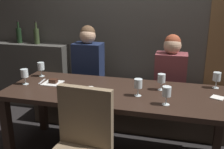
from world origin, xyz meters
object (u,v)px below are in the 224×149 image
Objects in this scene: chair_near_side at (80,145)px; diner_redhead at (88,60)px; banquette_bench at (129,110)px; wine_glass_center_back at (41,67)px; wine_bottle_pale_label at (37,36)px; wine_glass_near_right at (24,74)px; dessert_plate at (53,82)px; wine_glass_far_left at (138,84)px; wine_glass_end_left at (167,92)px; wine_glass_center_front at (217,77)px; wine_bottle_dark_red at (19,35)px; wine_glass_end_right at (161,79)px; fork_on_table at (42,81)px; dining_table at (116,99)px; espresso_cup at (91,91)px; diner_bearded at (171,69)px.

diner_redhead is at bearing 107.02° from chair_near_side.
wine_glass_center_back reaches higher than banquette_bench.
wine_bottle_pale_label is 1.99× the size of wine_glass_near_right.
wine_glass_far_left is at bearing -7.11° from dessert_plate.
wine_glass_end_left is 1.00× the size of wine_glass_center_front.
wine_bottle_dark_red is 2.36m from wine_glass_end_right.
wine_bottle_dark_red reaches higher than wine_glass_far_left.
wine_glass_center_front is 0.86× the size of dessert_plate.
wine_glass_end_right is 1.27m from fork_on_table.
wine_bottle_dark_red is 2.79m from wine_glass_center_front.
dining_table is at bearing 160.56° from wine_glass_far_left.
dining_table is 6.75× the size of wine_bottle_dark_red.
dining_table is 2.24× the size of chair_near_side.
espresso_cup is at bearing -68.96° from diner_redhead.
dessert_plate is (-0.70, 0.04, 0.10)m from dining_table.
diner_bearded is at bearing 67.19° from chair_near_side.
wine_glass_near_right is (0.48, -1.09, -0.22)m from wine_bottle_pale_label.
fork_on_table is at bearing 175.54° from dining_table.
chair_near_side reaches higher than wine_glass_near_right.
wine_glass_near_right reaches higher than espresso_cup.
wine_bottle_pale_label is 2.08m from wine_glass_end_right.
wine_glass_end_left is at bearing -129.66° from wine_glass_center_front.
diner_redhead is at bearing 149.54° from wine_glass_end_right.
wine_bottle_pale_label is at bearing 146.19° from wine_glass_far_left.
wine_bottle_dark_red is 1.49m from dessert_plate.
wine_glass_center_back is at bearing 164.74° from wine_glass_far_left.
wine_glass_center_front is at bearing -21.34° from banquette_bench.
wine_bottle_pale_label reaches higher than dessert_plate.
diner_bearded is 0.90m from wine_glass_end_left.
wine_glass_center_back is (-0.84, 0.96, 0.29)m from chair_near_side.
wine_bottle_dark_red is 2.72× the size of espresso_cup.
wine_glass_end_right is (1.86, -0.91, -0.22)m from wine_bottle_pale_label.
fork_on_table is at bearing 168.42° from dessert_plate.
wine_glass_center_front reaches higher than fork_on_table.
diner_bearded reaches higher than wine_glass_far_left.
wine_glass_end_right is at bearing -96.94° from diner_bearded.
wine_bottle_pale_label is 1.72× the size of dessert_plate.
fork_on_table is at bearing -171.60° from wine_glass_center_front.
diner_bearded reaches higher than wine_glass_end_right.
chair_near_side is 1.18× the size of diner_redhead.
wine_glass_end_right is 1.00× the size of wine_glass_center_front.
dessert_plate is (-0.70, -0.66, 0.53)m from banquette_bench.
diner_bearded is at bearing -9.50° from wine_bottle_dark_red.
wine_bottle_pale_label reaches higher than diner_bearded.
wine_glass_near_right is (0.77, -1.11, -0.22)m from wine_bottle_dark_red.
wine_glass_near_right is (-0.97, -0.75, 0.62)m from banquette_bench.
espresso_cup is (0.72, -0.37, -0.09)m from wine_glass_center_back.
wine_glass_end_left and wine_glass_far_left have the same top height.
banquette_bench is 1.97m from wine_bottle_dark_red.
chair_near_side is at bearing -112.81° from diner_bearded.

